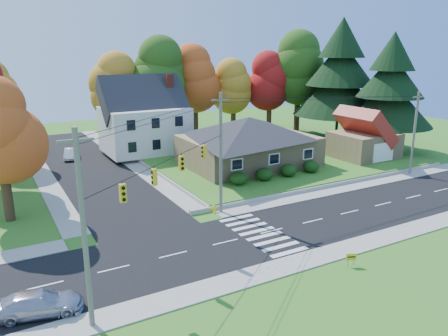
% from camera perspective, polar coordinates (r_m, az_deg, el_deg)
% --- Properties ---
extents(ground, '(120.00, 120.00, 0.00)m').
position_cam_1_polar(ground, '(33.38, 6.23, -8.20)').
color(ground, '#3D7923').
extents(road_main, '(90.00, 8.00, 0.02)m').
position_cam_1_polar(road_main, '(33.38, 6.23, -8.18)').
color(road_main, black).
rests_on(road_main, ground).
extents(road_cross, '(8.00, 44.00, 0.02)m').
position_cam_1_polar(road_cross, '(53.43, -17.53, 0.26)').
color(road_cross, black).
rests_on(road_cross, ground).
extents(sidewalk_north, '(90.00, 2.00, 0.08)m').
position_cam_1_polar(sidewalk_north, '(37.23, 1.77, -5.49)').
color(sidewalk_north, '#9C9A90').
rests_on(sidewalk_north, ground).
extents(sidewalk_south, '(90.00, 2.00, 0.08)m').
position_cam_1_polar(sidewalk_south, '(29.84, 11.89, -11.36)').
color(sidewalk_south, '#9C9A90').
rests_on(sidewalk_south, ground).
extents(lawn, '(30.00, 30.00, 0.50)m').
position_cam_1_polar(lawn, '(56.80, 4.73, 2.06)').
color(lawn, '#3D7923').
rests_on(lawn, ground).
extents(ranch_house, '(14.60, 10.60, 5.40)m').
position_cam_1_polar(ranch_house, '(49.38, 3.21, 3.64)').
color(ranch_house, tan).
rests_on(ranch_house, lawn).
extents(colonial_house, '(10.40, 8.40, 9.60)m').
position_cam_1_polar(colonial_house, '(56.45, -10.32, 6.26)').
color(colonial_house, silver).
rests_on(colonial_house, lawn).
extents(garage, '(7.30, 6.30, 4.60)m').
position_cam_1_polar(garage, '(55.31, 17.86, 3.75)').
color(garage, tan).
rests_on(garage, lawn).
extents(hedge_row, '(10.70, 1.70, 1.27)m').
position_cam_1_polar(hedge_row, '(44.64, 6.88, -0.54)').
color(hedge_row, '#163A10').
rests_on(hedge_row, lawn).
extents(traffic_infrastructure, '(38.10, 10.66, 10.00)m').
position_cam_1_polar(traffic_infrastructure, '(32.67, 4.91, 0.87)').
color(traffic_infrastructure, '#666059').
rests_on(traffic_infrastructure, ground).
extents(tree_lot_0, '(6.72, 6.72, 12.51)m').
position_cam_1_polar(tree_lot_0, '(61.11, -14.21, 10.25)').
color(tree_lot_0, '#3F2A19').
rests_on(tree_lot_0, lawn).
extents(tree_lot_1, '(7.84, 7.84, 14.60)m').
position_cam_1_polar(tree_lot_1, '(61.93, -8.57, 11.82)').
color(tree_lot_1, '#3F2A19').
rests_on(tree_lot_1, lawn).
extents(tree_lot_2, '(7.28, 7.28, 13.56)m').
position_cam_1_polar(tree_lot_2, '(65.24, -3.85, 11.55)').
color(tree_lot_2, '#3F2A19').
rests_on(tree_lot_2, lawn).
extents(tree_lot_3, '(6.16, 6.16, 11.47)m').
position_cam_1_polar(tree_lot_3, '(67.26, 1.24, 10.58)').
color(tree_lot_3, '#3F2A19').
rests_on(tree_lot_3, lawn).
extents(tree_lot_4, '(6.72, 6.72, 12.51)m').
position_cam_1_polar(tree_lot_4, '(69.62, 6.02, 11.20)').
color(tree_lot_4, '#3F2A19').
rests_on(tree_lot_4, lawn).
extents(tree_lot_5, '(8.40, 8.40, 15.64)m').
position_cam_1_polar(tree_lot_5, '(70.31, 9.76, 12.71)').
color(tree_lot_5, '#3F2A19').
rests_on(tree_lot_5, lawn).
extents(conifer_east_a, '(12.80, 12.80, 16.96)m').
position_cam_1_polar(conifer_east_a, '(65.01, 14.92, 11.44)').
color(conifer_east_a, '#3F2A19').
rests_on(conifer_east_a, lawn).
extents(conifer_east_b, '(11.20, 11.20, 14.84)m').
position_cam_1_polar(conifer_east_b, '(60.36, 20.86, 9.63)').
color(conifer_east_b, '#3F2A19').
rests_on(conifer_east_b, lawn).
extents(silver_sedan, '(4.70, 2.77, 1.28)m').
position_cam_1_polar(silver_sedan, '(25.31, -23.02, -15.96)').
color(silver_sedan, '#A7A8BE').
rests_on(silver_sedan, road_main).
extents(white_car, '(2.24, 4.02, 1.25)m').
position_cam_1_polar(white_car, '(57.40, -19.43, 1.77)').
color(white_car, silver).
rests_on(white_car, road_cross).
extents(fire_hydrant, '(0.40, 0.31, 0.69)m').
position_cam_1_polar(fire_hydrant, '(36.61, -1.27, -5.37)').
color(fire_hydrant, '#FFEA00').
rests_on(fire_hydrant, ground).
extents(yard_sign, '(0.63, 0.31, 0.85)m').
position_cam_1_polar(yard_sign, '(29.14, 16.29, -11.11)').
color(yard_sign, black).
rests_on(yard_sign, ground).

